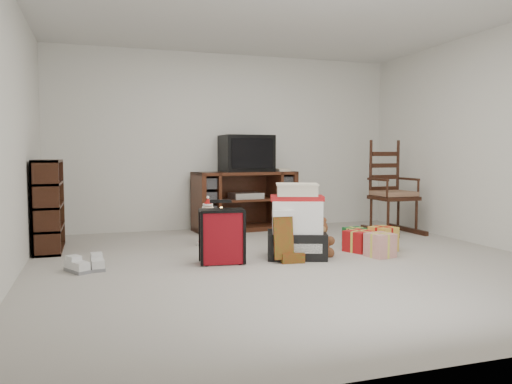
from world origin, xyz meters
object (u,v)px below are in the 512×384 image
rocking_chair (391,199)px  mrs_claus_figurine (208,227)px  red_suitcase (222,236)px  sneaker_pair (87,265)px  bookshelf (49,207)px  teddy_bear (318,239)px  crt_television (246,153)px  gift_cluster (365,240)px  tv_stand (245,201)px  gift_pile (297,226)px  santa_figurine (293,226)px

rocking_chair → mrs_claus_figurine: bearing=-176.4°
red_suitcase → sneaker_pair: bearing=-177.0°
bookshelf → teddy_bear: 2.99m
rocking_chair → red_suitcase: rocking_chair is taller
rocking_chair → mrs_claus_figurine: (-2.63, -0.24, -0.23)m
mrs_claus_figurine → crt_television: crt_television is taller
mrs_claus_figurine → bookshelf: bearing=172.5°
rocking_chair → gift_cluster: 1.58m
red_suitcase → teddy_bear: (1.06, 0.07, -0.10)m
crt_television → sneaker_pair: bearing=-139.8°
teddy_bear → gift_cluster: teddy_bear is taller
teddy_bear → mrs_claus_figurine: (-0.98, 0.95, 0.04)m
tv_stand → rocking_chair: 2.03m
red_suitcase → tv_stand: bearing=74.7°
tv_stand → crt_television: crt_television is taller
red_suitcase → crt_television: (0.88, 2.07, 0.81)m
gift_pile → red_suitcase: (-0.80, -0.04, -0.06)m
tv_stand → gift_cluster: tv_stand is taller
santa_figurine → gift_cluster: bearing=-35.0°
rocking_chair → gift_pile: (-1.91, -1.22, -0.12)m
red_suitcase → crt_television: 2.39m
rocking_chair → red_suitcase: bearing=-156.8°
crt_television → gift_cluster: bearing=-70.7°
santa_figurine → crt_television: crt_television is taller
gift_pile → mrs_claus_figurine: gift_pile is taller
mrs_claus_figurine → gift_cluster: size_ratio=0.70×
tv_stand → santa_figurine: size_ratio=2.34×
rocking_chair → teddy_bear: 2.05m
rocking_chair → gift_pile: size_ratio=1.75×
tv_stand → teddy_bear: tv_stand is taller
santa_figurine → rocking_chair: bearing=20.8°
mrs_claus_figurine → tv_stand: bearing=53.5°
santa_figurine → crt_television: (-0.11, 1.47, 0.84)m
teddy_bear → gift_cluster: (0.60, 0.06, -0.05)m
teddy_bear → gift_cluster: bearing=6.1°
rocking_chair → mrs_claus_figurine: size_ratio=2.32×
bookshelf → sneaker_pair: bearing=-70.5°
sneaker_pair → rocking_chair: bearing=-3.0°
rocking_chair → santa_figurine: 1.86m
tv_stand → teddy_bear: size_ratio=3.77×
red_suitcase → rocking_chair: bearing=32.0°
santa_figurine → sneaker_pair: size_ratio=1.68×
mrs_claus_figurine → crt_television: (0.79, 1.05, 0.86)m
tv_stand → crt_television: (0.03, 0.03, 0.67)m
tv_stand → mrs_claus_figurine: (-0.76, -1.02, -0.20)m
bookshelf → mrs_claus_figurine: size_ratio=1.78×
tv_stand → gift_pile: 2.00m
bookshelf → red_suitcase: size_ratio=1.61×
sneaker_pair → gift_cluster: (2.91, 0.04, 0.07)m
teddy_bear → crt_television: crt_television is taller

